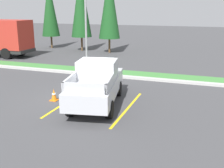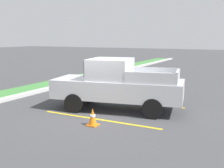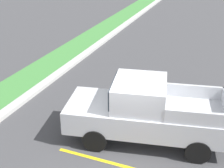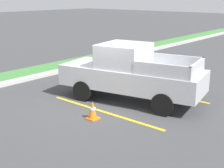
{
  "view_description": "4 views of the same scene",
  "coord_description": "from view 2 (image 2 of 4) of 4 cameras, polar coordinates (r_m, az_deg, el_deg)",
  "views": [
    {
      "loc": [
        5.73,
        -11.91,
        4.49
      ],
      "look_at": [
        1.53,
        -0.16,
        1.02
      ],
      "focal_mm": 44.18,
      "sensor_mm": 36.0,
      "label": 1
    },
    {
      "loc": [
        -9.12,
        -5.35,
        2.96
      ],
      "look_at": [
        0.88,
        -0.13,
        1.05
      ],
      "focal_mm": 44.68,
      "sensor_mm": 36.0,
      "label": 2
    },
    {
      "loc": [
        -7.27,
        -2.38,
        6.06
      ],
      "look_at": [
        1.75,
        1.19,
        1.34
      ],
      "focal_mm": 48.59,
      "sensor_mm": 36.0,
      "label": 3
    },
    {
      "loc": [
        -8.08,
        -7.03,
        3.78
      ],
      "look_at": [
        0.2,
        -0.03,
        0.71
      ],
      "focal_mm": 50.41,
      "sensor_mm": 36.0,
      "label": 4
    }
  ],
  "objects": [
    {
      "name": "parking_line_near",
      "position": [
        10.2,
        -2.74,
        -7.25
      ],
      "size": [
        0.12,
        4.8,
        0.01
      ],
      "primitive_type": "cube",
      "color": "yellow",
      "rests_on": "ground"
    },
    {
      "name": "pickup_truck_main",
      "position": [
        11.31,
        0.94,
        -0.17
      ],
      "size": [
        2.89,
        5.49,
        2.1
      ],
      "color": "black",
      "rests_on": "ground"
    },
    {
      "name": "parking_line_far",
      "position": [
        12.88,
        4.24,
        -3.68
      ],
      "size": [
        0.12,
        4.8,
        0.01
      ],
      "primitive_type": "cube",
      "color": "yellow",
      "rests_on": "ground"
    },
    {
      "name": "curb_strip",
      "position": [
        14.09,
        -20.61,
        -2.83
      ],
      "size": [
        56.0,
        0.4,
        0.15
      ],
      "primitive_type": "cube",
      "color": "#B2B2AD",
      "rests_on": "ground"
    },
    {
      "name": "traffic_cone",
      "position": [
        9.47,
        -3.98,
        -6.79
      ],
      "size": [
        0.36,
        0.36,
        0.6
      ],
      "color": "orange",
      "rests_on": "ground"
    },
    {
      "name": "ground_plane",
      "position": [
        10.98,
        -2.74,
        -6.04
      ],
      "size": [
        120.0,
        120.0,
        0.0
      ],
      "primitive_type": "plane",
      "color": "#424244"
    }
  ]
}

